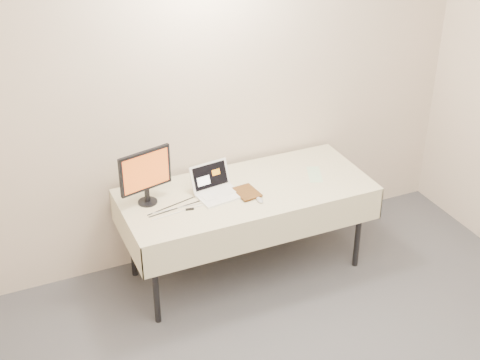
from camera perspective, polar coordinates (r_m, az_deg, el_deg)
name	(u,v)px	position (r m, az deg, el deg)	size (l,w,h in m)	color
back_wall	(222,90)	(5.02, -1.57, 7.67)	(4.00, 0.10, 2.70)	beige
table	(246,196)	(4.95, 0.56, -1.40)	(1.86, 0.81, 0.74)	black
laptop	(215,187)	(4.84, -2.11, -0.64)	(0.34, 0.32, 0.20)	white
monitor	(145,173)	(4.68, -8.07, 0.59)	(0.39, 0.17, 0.41)	black
book	(237,184)	(4.77, -0.22, -0.36)	(0.15, 0.02, 0.21)	#8F551A
alarm_clock	(214,174)	(5.07, -2.20, 0.50)	(0.13, 0.07, 0.05)	black
clicker	(260,200)	(4.77, 1.69, -1.70)	(0.04, 0.09, 0.02)	#B3B3B5
paper_form	(315,174)	(5.14, 6.39, 0.49)	(0.10, 0.25, 0.00)	#C0EABA
usb_dongle	(190,209)	(4.68, -4.31, -2.50)	(0.06, 0.02, 0.01)	black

